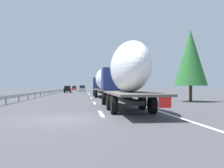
{
  "coord_description": "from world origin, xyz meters",
  "views": [
    {
      "loc": [
        -11.38,
        -0.85,
        1.53
      ],
      "look_at": [
        18.62,
        -4.38,
        1.88
      ],
      "focal_mm": 37.87,
      "sensor_mm": 36.0,
      "label": 1
    }
  ],
  "objects_px": {
    "car_silver_hatch": "(82,89)",
    "car_black_suv": "(68,89)",
    "truck_trailing": "(126,73)",
    "truck_lead": "(103,81)",
    "road_sign": "(108,84)",
    "car_red_compact": "(74,88)"
  },
  "relations": [
    {
      "from": "car_silver_hatch",
      "to": "car_black_suv",
      "type": "relative_size",
      "value": 0.86
    },
    {
      "from": "truck_trailing",
      "to": "car_silver_hatch",
      "type": "distance_m",
      "value": 58.94
    },
    {
      "from": "truck_lead",
      "to": "car_silver_hatch",
      "type": "xyz_separation_m",
      "value": [
        38.86,
        3.36,
        -1.42
      ]
    },
    {
      "from": "car_black_suv",
      "to": "road_sign",
      "type": "distance_m",
      "value": 12.31
    },
    {
      "from": "truck_lead",
      "to": "car_black_suv",
      "type": "height_order",
      "value": "truck_lead"
    },
    {
      "from": "car_red_compact",
      "to": "car_black_suv",
      "type": "xyz_separation_m",
      "value": [
        -37.07,
        0.18,
        -0.03
      ]
    },
    {
      "from": "truck_lead",
      "to": "road_sign",
      "type": "xyz_separation_m",
      "value": [
        22.04,
        -3.1,
        -0.2
      ]
    },
    {
      "from": "truck_lead",
      "to": "road_sign",
      "type": "distance_m",
      "value": 22.26
    },
    {
      "from": "truck_trailing",
      "to": "road_sign",
      "type": "xyz_separation_m",
      "value": [
        42.01,
        -3.1,
        -0.24
      ]
    },
    {
      "from": "car_black_suv",
      "to": "truck_lead",
      "type": "bearing_deg",
      "value": -165.91
    },
    {
      "from": "truck_lead",
      "to": "car_silver_hatch",
      "type": "bearing_deg",
      "value": 4.95
    },
    {
      "from": "truck_lead",
      "to": "truck_trailing",
      "type": "bearing_deg",
      "value": -180.0
    },
    {
      "from": "road_sign",
      "to": "car_black_suv",
      "type": "bearing_deg",
      "value": 57.24
    },
    {
      "from": "road_sign",
      "to": "truck_lead",
      "type": "bearing_deg",
      "value": 171.99
    },
    {
      "from": "truck_trailing",
      "to": "road_sign",
      "type": "height_order",
      "value": "truck_trailing"
    },
    {
      "from": "car_red_compact",
      "to": "car_black_suv",
      "type": "distance_m",
      "value": 37.07
    },
    {
      "from": "car_black_suv",
      "to": "car_silver_hatch",
      "type": "bearing_deg",
      "value": -20.61
    },
    {
      "from": "car_black_suv",
      "to": "road_sign",
      "type": "relative_size",
      "value": 1.48
    },
    {
      "from": "car_silver_hatch",
      "to": "truck_lead",
      "type": "bearing_deg",
      "value": -175.05
    },
    {
      "from": "truck_lead",
      "to": "car_red_compact",
      "type": "height_order",
      "value": "truck_lead"
    },
    {
      "from": "truck_lead",
      "to": "car_black_suv",
      "type": "distance_m",
      "value": 29.59
    },
    {
      "from": "truck_trailing",
      "to": "car_red_compact",
      "type": "distance_m",
      "value": 86.01
    }
  ]
}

